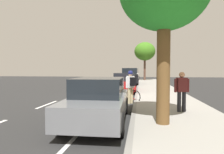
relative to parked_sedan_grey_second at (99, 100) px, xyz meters
name	(u,v)px	position (x,y,z in m)	size (l,w,h in m)	color
ground	(107,97)	(-0.76, 6.03, -0.75)	(67.31, 67.31, 0.00)	#282828
sidewalk	(164,97)	(2.86, 6.03, -0.68)	(3.28, 42.07, 0.14)	gray
curb_edge	(136,96)	(1.14, 6.03, -0.68)	(0.16, 42.07, 0.14)	gray
lane_stripe_centre	(63,98)	(-3.35, 4.99, -0.75)	(0.14, 40.00, 0.01)	white
lane_stripe_bike_edge	(114,97)	(-0.33, 6.03, -0.75)	(0.12, 42.07, 0.01)	white
parked_sedan_grey_second	(99,100)	(0.00, 0.00, 0.00)	(1.93, 4.45, 1.52)	slate
parked_sedan_red_mid	(124,82)	(0.09, 9.12, 0.00)	(2.05, 4.50, 1.52)	maroon
parked_pickup_black_far	(129,77)	(0.13, 16.25, 0.15)	(2.19, 5.38, 1.95)	black
parked_suv_white_farthest	(132,75)	(0.19, 22.75, 0.27)	(2.14, 4.79, 1.99)	white
bicycle_at_curb	(127,95)	(0.67, 4.25, -0.38)	(1.49, 0.97, 0.75)	black
cyclist_with_backpack	(131,83)	(0.89, 3.78, 0.32)	(0.54, 0.55, 1.75)	#C6B284
street_tree_mid_block	(145,52)	(2.07, 23.84, 3.78)	(3.18, 3.18, 5.83)	brown
pedestrian_on_phone	(182,89)	(2.99, 1.45, 0.27)	(0.60, 0.33, 1.57)	black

